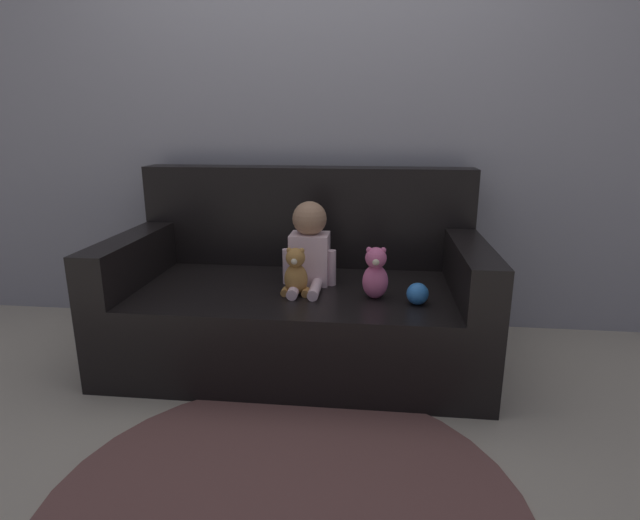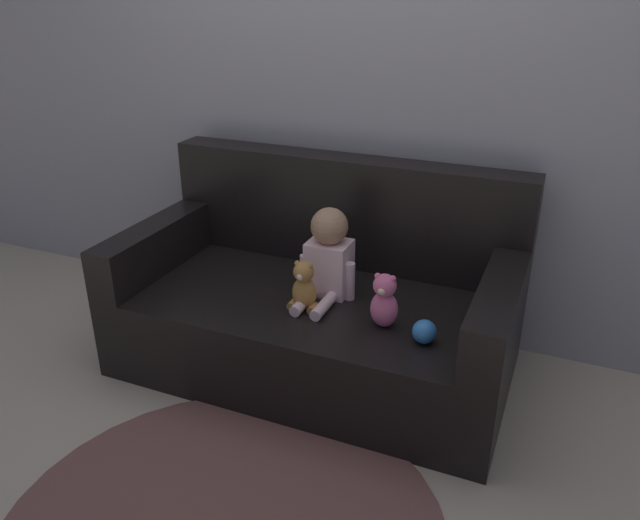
{
  "view_description": "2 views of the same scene",
  "coord_description": "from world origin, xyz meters",
  "px_view_note": "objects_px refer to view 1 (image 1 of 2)",
  "views": [
    {
      "loc": [
        0.38,
        -2.37,
        1.19
      ],
      "look_at": [
        0.13,
        -0.11,
        0.56
      ],
      "focal_mm": 28.0,
      "sensor_mm": 36.0,
      "label": 1
    },
    {
      "loc": [
        1.04,
        -2.38,
        1.76
      ],
      "look_at": [
        0.03,
        -0.01,
        0.58
      ],
      "focal_mm": 35.0,
      "sensor_mm": 36.0,
      "label": 2
    }
  ],
  "objects_px": {
    "plush_toy_side": "(375,273)",
    "couch": "(300,296)",
    "person_baby": "(309,248)",
    "teddy_bear_brown": "(296,273)",
    "toy_ball": "(418,294)"
  },
  "relations": [
    {
      "from": "person_baby",
      "to": "teddy_bear_brown",
      "type": "xyz_separation_m",
      "value": [
        -0.04,
        -0.18,
        -0.08
      ]
    },
    {
      "from": "couch",
      "to": "plush_toy_side",
      "type": "height_order",
      "value": "couch"
    },
    {
      "from": "couch",
      "to": "teddy_bear_brown",
      "type": "xyz_separation_m",
      "value": [
        0.02,
        -0.23,
        0.2
      ]
    },
    {
      "from": "plush_toy_side",
      "to": "couch",
      "type": "bearing_deg",
      "value": 148.28
    },
    {
      "from": "teddy_bear_brown",
      "to": "couch",
      "type": "bearing_deg",
      "value": 94.62
    },
    {
      "from": "plush_toy_side",
      "to": "teddy_bear_brown",
      "type": "bearing_deg",
      "value": 178.29
    },
    {
      "from": "teddy_bear_brown",
      "to": "toy_ball",
      "type": "bearing_deg",
      "value": -7.0
    },
    {
      "from": "person_baby",
      "to": "plush_toy_side",
      "type": "height_order",
      "value": "person_baby"
    },
    {
      "from": "couch",
      "to": "toy_ball",
      "type": "xyz_separation_m",
      "value": [
        0.58,
        -0.3,
        0.14
      ]
    },
    {
      "from": "toy_ball",
      "to": "person_baby",
      "type": "bearing_deg",
      "value": 154.87
    },
    {
      "from": "couch",
      "to": "toy_ball",
      "type": "height_order",
      "value": "couch"
    },
    {
      "from": "person_baby",
      "to": "teddy_bear_brown",
      "type": "height_order",
      "value": "person_baby"
    },
    {
      "from": "couch",
      "to": "person_baby",
      "type": "xyz_separation_m",
      "value": [
        0.06,
        -0.06,
        0.27
      ]
    },
    {
      "from": "person_baby",
      "to": "toy_ball",
      "type": "distance_m",
      "value": 0.59
    },
    {
      "from": "couch",
      "to": "teddy_bear_brown",
      "type": "height_order",
      "value": "couch"
    }
  ]
}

